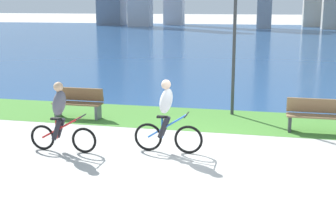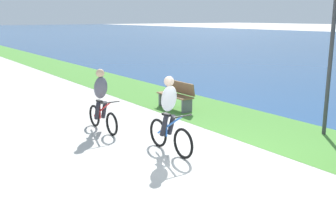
% 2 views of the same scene
% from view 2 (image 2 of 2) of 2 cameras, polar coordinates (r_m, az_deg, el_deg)
% --- Properties ---
extents(ground_plane, '(300.00, 300.00, 0.00)m').
position_cam_2_polar(ground_plane, '(8.31, 3.45, -8.13)').
color(ground_plane, '#B2AFA8').
extents(grass_strip_bayside, '(120.00, 2.77, 0.01)m').
position_cam_2_polar(grass_strip_bayside, '(10.49, 17.29, -4.21)').
color(grass_strip_bayside, '#478433').
rests_on(grass_strip_bayside, ground).
extents(cyclist_lead, '(1.63, 0.52, 1.71)m').
position_cam_2_polar(cyclist_lead, '(8.58, 0.19, -1.52)').
color(cyclist_lead, black).
rests_on(cyclist_lead, ground).
extents(cyclist_trailing, '(1.65, 0.52, 1.64)m').
position_cam_2_polar(cyclist_trailing, '(10.39, -9.68, 0.72)').
color(cyclist_trailing, black).
rests_on(cyclist_trailing, ground).
extents(bench_near_path, '(1.50, 0.47, 0.90)m').
position_cam_2_polar(bench_near_path, '(12.83, 1.22, 1.45)').
color(bench_near_path, brown).
rests_on(bench_near_path, ground).
extents(lamppost_tall, '(0.28, 0.28, 3.92)m').
position_cam_2_polar(lamppost_tall, '(10.50, 22.89, 9.62)').
color(lamppost_tall, '#38383D').
rests_on(lamppost_tall, ground).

